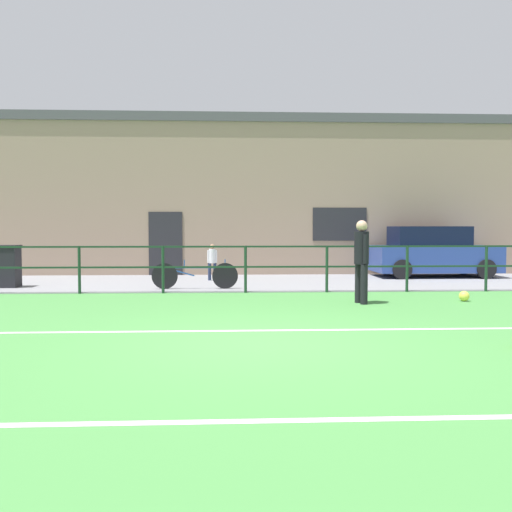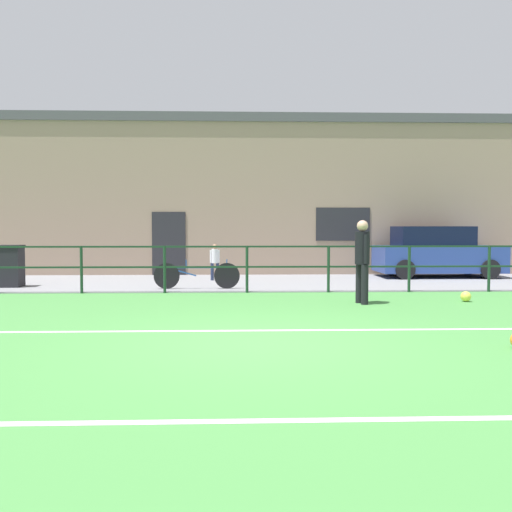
# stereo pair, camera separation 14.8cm
# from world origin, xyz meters

# --- Properties ---
(ground) EXTENTS (60.00, 44.00, 0.04)m
(ground) POSITION_xyz_m (0.00, 0.00, -0.02)
(ground) COLOR #478C42
(field_line_touchline) EXTENTS (36.00, 0.11, 0.00)m
(field_line_touchline) POSITION_xyz_m (0.00, 0.92, 0.00)
(field_line_touchline) COLOR white
(field_line_touchline) RESTS_ON ground
(field_line_hash) EXTENTS (36.00, 0.11, 0.00)m
(field_line_hash) POSITION_xyz_m (0.00, -3.17, 0.00)
(field_line_hash) COLOR white
(field_line_hash) RESTS_ON ground
(pavement_strip) EXTENTS (48.00, 5.00, 0.02)m
(pavement_strip) POSITION_xyz_m (0.00, 8.50, 0.01)
(pavement_strip) COLOR gray
(pavement_strip) RESTS_ON ground
(perimeter_fence) EXTENTS (36.07, 0.07, 1.15)m
(perimeter_fence) POSITION_xyz_m (0.00, 6.00, 0.75)
(perimeter_fence) COLOR #193823
(perimeter_fence) RESTS_ON ground
(clubhouse_facade) EXTENTS (28.00, 2.56, 5.36)m
(clubhouse_facade) POSITION_xyz_m (0.00, 12.20, 2.69)
(clubhouse_facade) COLOR gray
(clubhouse_facade) RESTS_ON ground
(player_goalkeeper) EXTENTS (0.31, 0.47, 1.74)m
(player_goalkeeper) POSITION_xyz_m (2.36, 3.93, 0.99)
(player_goalkeeper) COLOR black
(player_goalkeeper) RESTS_ON ground
(soccer_ball_spare) EXTENTS (0.22, 0.22, 0.22)m
(soccer_ball_spare) POSITION_xyz_m (4.68, 4.17, 0.11)
(soccer_ball_spare) COLOR #E5E04C
(soccer_ball_spare) RESTS_ON ground
(spectator_child) EXTENTS (0.29, 0.19, 1.08)m
(spectator_child) POSITION_xyz_m (-0.90, 9.07, 0.63)
(spectator_child) COLOR #232D4C
(spectator_child) RESTS_ON pavement_strip
(parked_car_red) EXTENTS (3.84, 1.85, 1.60)m
(parked_car_red) POSITION_xyz_m (6.09, 9.96, 0.78)
(parked_car_red) COLOR #28428E
(parked_car_red) RESTS_ON pavement_strip
(bicycle_parked_0) EXTENTS (2.20, 0.04, 0.76)m
(bicycle_parked_0) POSITION_xyz_m (-1.28, 6.75, 0.37)
(bicycle_parked_0) COLOR black
(bicycle_parked_0) RESTS_ON pavement_strip
(trash_bin_0) EXTENTS (0.64, 0.54, 1.11)m
(trash_bin_0) POSITION_xyz_m (-6.24, 7.38, 0.58)
(trash_bin_0) COLOR black
(trash_bin_0) RESTS_ON pavement_strip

